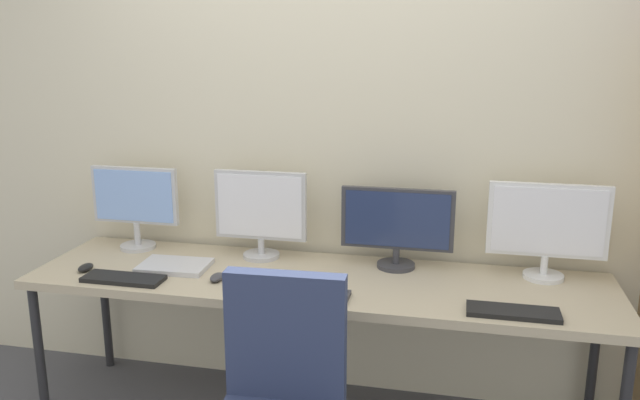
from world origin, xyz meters
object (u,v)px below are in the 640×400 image
Objects in this scene: monitor_far_left at (135,202)px; keyboard_right at (513,312)px; monitor_center_right at (397,224)px; keyboard_center at (306,294)px; monitor_far_right at (547,226)px; desk at (318,287)px; laptop_closed at (175,266)px; mouse_right_side at (86,268)px; monitor_center_left at (261,211)px; keyboard_left at (123,279)px; mouse_left_side at (217,277)px.

monitor_far_left reaches higher than keyboard_right.
keyboard_right is (0.51, -0.44, -0.20)m from monitor_center_right.
monitor_center_right is 0.59m from keyboard_center.
keyboard_center is (-1.00, -0.44, -0.23)m from monitor_far_right.
keyboard_center is (-0.33, -0.44, -0.20)m from monitor_center_right.
monitor_far_right is 0.52m from keyboard_right.
laptop_closed is (-0.69, -0.03, 0.06)m from desk.
mouse_right_side is at bearing -170.05° from monitor_far_right.
monitor_center_left is at bearing -180.00° from monitor_far_right.
mouse_right_side is at bearing 175.85° from keyboard_center.
keyboard_left is 1.02× the size of keyboard_right.
mouse_right_side is at bearing -165.20° from laptop_closed.
monitor_center_left is 0.67m from monitor_center_right.
desk is 7.23× the size of keyboard_left.
mouse_right_side is 0.41m from laptop_closed.
monitor_center_right is 0.70m from keyboard_right.
monitor_center_left reaches higher than laptop_closed.
monitor_far_right reaches higher than laptop_closed.
laptop_closed is at bearing 156.71° from mouse_left_side.
monitor_far_left is (-1.00, 0.21, 0.29)m from desk.
monitor_far_left reaches higher than mouse_right_side.
keyboard_right is 1.27m from mouse_left_side.
monitor_far_right is at bearing 13.81° from mouse_left_side.
keyboard_right is (1.17, -0.44, -0.23)m from monitor_center_left.
monitor_center_right is (0.33, 0.21, 0.26)m from desk.
monitor_far_left is 1.33m from monitor_center_right.
laptop_closed is (0.31, -0.24, -0.23)m from monitor_far_left.
monitor_far_right is at bearing 5.60° from laptop_closed.
monitor_far_right is 1.63× the size of laptop_closed.
monitor_far_right is 1.45× the size of keyboard_right.
monitor_far_right is 5.43× the size of mouse_left_side.
mouse_right_side reaches higher than keyboard_left.
laptop_closed is at bearing 52.40° from keyboard_left.
mouse_right_side is (-0.65, -0.01, 0.00)m from mouse_left_side.
monitor_far_left is 0.53m from keyboard_left.
monitor_far_right is at bearing 13.52° from keyboard_left.
mouse_right_side is (-0.74, -0.36, -0.22)m from monitor_center_left.
monitor_center_right is 1.47m from mouse_right_side.
monitor_center_right is at bearing 32.50° from desk.
desk is 1.09m from mouse_right_side.
keyboard_right is (0.84, -0.23, 0.06)m from desk.
mouse_left_side reaches higher than keyboard_left.
mouse_left_side is at bearing 1.11° from mouse_right_side.
laptop_closed is (0.15, 0.20, 0.00)m from keyboard_left.
mouse_right_side is at bearing -101.86° from monitor_far_left.
monitor_center_right is (1.33, 0.00, -0.03)m from monitor_far_left.
desk is at bearing 164.69° from keyboard_right.
monitor_center_left is 1.33m from monitor_far_right.
monitor_center_left reaches higher than keyboard_left.
laptop_closed is at bearing -37.60° from monitor_far_left.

